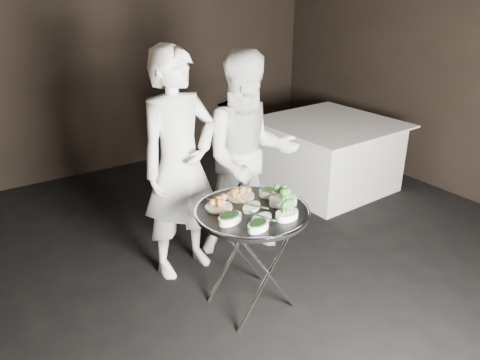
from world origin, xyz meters
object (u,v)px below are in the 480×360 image
serving_tray (252,211)px  dining_table (328,155)px  waiter_left (180,166)px  waiter_right (249,157)px  tray_stand (252,254)px

serving_tray → dining_table: size_ratio=0.58×
waiter_left → waiter_right: 0.62m
waiter_right → dining_table: bearing=41.4°
dining_table → waiter_right: bearing=-157.9°
waiter_right → dining_table: size_ratio=1.28×
tray_stand → waiter_left: waiter_left is taller
waiter_right → dining_table: (1.53, 0.62, -0.48)m
serving_tray → dining_table: 2.38m
tray_stand → serving_tray: 0.34m
serving_tray → waiter_right: (0.44, 0.67, 0.10)m
waiter_right → dining_table: 1.72m
serving_tray → waiter_left: size_ratio=0.43×
tray_stand → waiter_right: 0.92m
waiter_left → dining_table: 2.28m
serving_tray → waiter_left: bearing=103.7°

